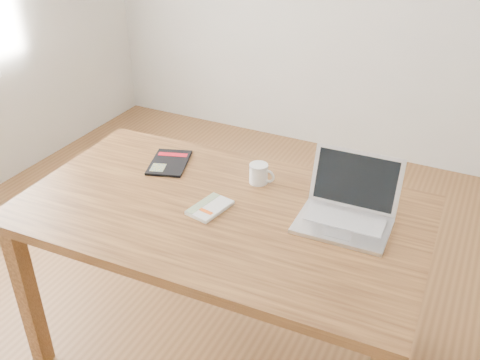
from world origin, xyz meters
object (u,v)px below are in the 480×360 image
at_px(coffee_mug, 259,173).
at_px(black_guidebook, 169,163).
at_px(laptop, 347,209).
at_px(white_guidebook, 210,208).
at_px(desk, 221,228).

bearing_deg(coffee_mug, black_guidebook, -172.77).
relative_size(laptop, coffee_mug, 3.03).
bearing_deg(coffee_mug, white_guidebook, -104.43).
relative_size(white_guidebook, black_guidebook, 0.70).
bearing_deg(desk, coffee_mug, 75.58).
height_order(black_guidebook, coffee_mug, coffee_mug).
xyz_separation_m(white_guidebook, black_guidebook, (-0.32, 0.23, -0.00)).
height_order(desk, coffee_mug, coffee_mug).
xyz_separation_m(black_guidebook, laptop, (0.79, -0.07, 0.04)).
xyz_separation_m(desk, coffee_mug, (0.05, 0.23, 0.13)).
bearing_deg(white_guidebook, laptop, 29.11).
bearing_deg(laptop, black_guidebook, 173.18).
bearing_deg(black_guidebook, white_guidebook, -53.57).
distance_m(desk, coffee_mug, 0.27).
distance_m(black_guidebook, coffee_mug, 0.41).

